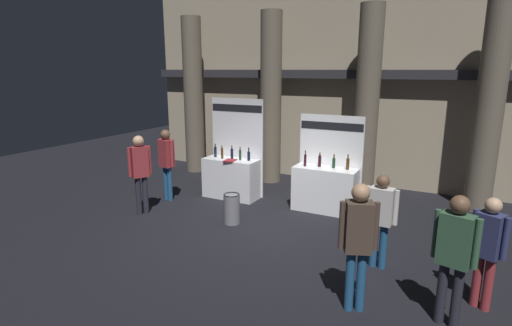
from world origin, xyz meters
name	(u,v)px	position (x,y,z in m)	size (l,w,h in m)	color
ground_plane	(257,228)	(0.00, 0.00, 0.00)	(24.00, 24.00, 0.00)	black
hall_colonnade	(325,89)	(0.00, 4.19, 2.73)	(11.79, 1.45, 5.69)	tan
exhibitor_booth_0	(232,173)	(-1.57, 1.60, 0.63)	(1.49, 0.72, 2.54)	white
exhibitor_booth_1	(325,186)	(0.90, 1.74, 0.60)	(1.53, 0.66, 2.23)	white
trash_bin	(232,209)	(-0.63, 0.01, 0.33)	(0.35, 0.35, 0.66)	slate
visitor_0	(167,158)	(-2.89, 0.63, 1.09)	(0.52, 0.33, 1.81)	navy
visitor_1	(455,250)	(3.68, -1.74, 1.06)	(0.54, 0.32, 1.77)	#23232D
visitor_2	(488,245)	(4.08, -1.09, 0.95)	(0.44, 0.36, 1.61)	maroon
visitor_3	(381,214)	(2.56, -0.55, 0.95)	(0.54, 0.26, 1.61)	navy
visitor_4	(358,236)	(2.52, -1.96, 1.10)	(0.49, 0.37, 1.82)	navy
visitor_5	(140,168)	(-2.76, -0.44, 1.09)	(0.36, 0.47, 1.83)	#23232D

